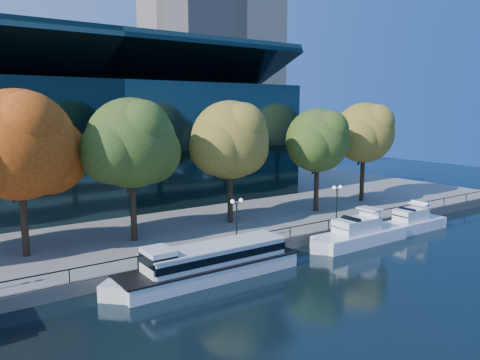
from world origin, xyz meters
TOP-DOWN VIEW (x-y plane):
  - ground at (0.00, 0.00)m, footprint 160.00×160.00m
  - promenade at (0.00, 36.38)m, footprint 90.00×67.08m
  - railing at (0.00, 3.25)m, footprint 88.20×0.08m
  - convention_building at (-4.00, 31.79)m, footprint 50.00×24.57m
  - office_tower at (28.00, 55.00)m, footprint 22.50×22.50m
  - tour_boat at (-5.50, 0.81)m, footprint 16.06×3.58m
  - cruiser_near at (10.99, 0.44)m, footprint 11.47×2.96m
  - cruiser_far at (19.46, 0.50)m, footprint 9.39×2.60m
  - tree_1 at (-16.05, 11.30)m, footprint 10.99×9.01m
  - tree_2 at (-7.09, 10.58)m, footprint 9.97×8.17m
  - tree_3 at (3.92, 11.35)m, footprint 10.08×8.27m
  - tree_4 at (15.19, 10.19)m, footprint 9.11×7.47m
  - tree_5 at (24.44, 11.29)m, footprint 9.56×7.84m
  - lamp_1 at (-0.17, 4.50)m, footprint 1.26×0.36m
  - lamp_2 at (12.41, 4.50)m, footprint 1.26×0.36m

SIDE VIEW (x-z plane):
  - ground at x=0.00m, z-range 0.00..0.00m
  - promenade at x=0.00m, z-range 0.00..1.00m
  - cruiser_far at x=19.46m, z-range -0.56..2.51m
  - cruiser_near at x=10.99m, z-range -0.63..2.70m
  - tour_boat at x=-5.50m, z-range -0.23..2.82m
  - railing at x=0.00m, z-range 1.44..2.43m
  - lamp_1 at x=-0.17m, z-range 1.97..6.00m
  - lamp_2 at x=12.41m, z-range 1.97..6.00m
  - convention_building at x=-4.00m, z-range -2.21..19.22m
  - tree_4 at x=15.19m, z-range 3.14..15.04m
  - tree_3 at x=3.92m, z-range 3.14..15.85m
  - tree_5 at x=24.44m, z-range 3.32..15.95m
  - tree_2 at x=-7.09m, z-range 3.26..16.11m
  - tree_1 at x=-16.05m, z-range 3.13..16.58m
  - office_tower at x=28.00m, z-range 0.07..65.97m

